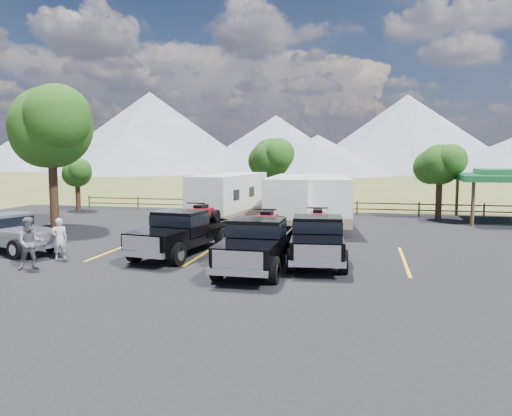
% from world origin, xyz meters
% --- Properties ---
extents(ground, '(320.00, 320.00, 0.00)m').
position_xyz_m(ground, '(0.00, 0.00, 0.00)').
color(ground, '#515C27').
rests_on(ground, ground).
extents(asphalt_lot, '(44.00, 34.00, 0.04)m').
position_xyz_m(asphalt_lot, '(0.00, 3.00, 0.02)').
color(asphalt_lot, black).
rests_on(asphalt_lot, ground).
extents(stall_lines, '(12.12, 5.50, 0.01)m').
position_xyz_m(stall_lines, '(0.00, 4.00, 0.04)').
color(stall_lines, yellow).
rests_on(stall_lines, asphalt_lot).
extents(tree_big_nw, '(5.54, 5.18, 7.84)m').
position_xyz_m(tree_big_nw, '(-12.55, 9.03, 5.60)').
color(tree_big_nw, black).
rests_on(tree_big_nw, ground).
extents(tree_ne_a, '(3.11, 2.92, 4.76)m').
position_xyz_m(tree_ne_a, '(8.97, 17.01, 3.48)').
color(tree_ne_a, black).
rests_on(tree_ne_a, ground).
extents(tree_north, '(3.46, 3.24, 5.25)m').
position_xyz_m(tree_north, '(-2.03, 19.02, 3.83)').
color(tree_north, black).
rests_on(tree_north, ground).
extents(tree_nw_small, '(2.59, 2.43, 3.85)m').
position_xyz_m(tree_nw_small, '(-16.02, 17.01, 2.78)').
color(tree_nw_small, black).
rests_on(tree_nw_small, ground).
extents(rail_fence, '(36.12, 0.12, 1.00)m').
position_xyz_m(rail_fence, '(2.00, 18.50, 0.61)').
color(rail_fence, brown).
rests_on(rail_fence, ground).
extents(pavilion, '(6.20, 6.20, 3.22)m').
position_xyz_m(pavilion, '(13.00, 17.00, 2.79)').
color(pavilion, brown).
rests_on(pavilion, ground).
extents(mountain_range, '(209.00, 71.00, 20.00)m').
position_xyz_m(mountain_range, '(-7.63, 105.98, 7.87)').
color(mountain_range, slate).
rests_on(mountain_range, ground).
extents(rig_left, '(2.84, 6.27, 2.02)m').
position_xyz_m(rig_left, '(-2.84, 3.51, 1.01)').
color(rig_left, black).
rests_on(rig_left, asphalt_lot).
extents(rig_center, '(2.16, 6.10, 2.04)m').
position_xyz_m(rig_center, '(0.74, 1.62, 1.02)').
color(rig_center, black).
rests_on(rig_center, asphalt_lot).
extents(rig_right, '(2.50, 6.03, 1.97)m').
position_xyz_m(rig_right, '(2.71, 3.25, 0.99)').
color(rig_right, black).
rests_on(rig_right, asphalt_lot).
extents(trailer_left, '(3.02, 8.64, 2.98)m').
position_xyz_m(trailer_left, '(-2.95, 11.10, 1.60)').
color(trailer_left, white).
rests_on(trailer_left, asphalt_lot).
extents(trailer_center, '(2.41, 8.41, 2.92)m').
position_xyz_m(trailer_center, '(0.70, 10.57, 1.57)').
color(trailer_center, white).
rests_on(trailer_center, asphalt_lot).
extents(trailer_right, '(3.02, 8.32, 2.87)m').
position_xyz_m(trailer_right, '(2.44, 11.54, 1.54)').
color(trailer_right, white).
rests_on(trailer_right, asphalt_lot).
extents(pickup_silver, '(5.65, 3.30, 1.61)m').
position_xyz_m(pickup_silver, '(-10.18, 2.34, 0.88)').
color(pickup_silver, gray).
rests_on(pickup_silver, asphalt_lot).
extents(person_a, '(0.71, 0.67, 1.64)m').
position_xyz_m(person_a, '(-7.13, 1.39, 0.86)').
color(person_a, silver).
rests_on(person_a, asphalt_lot).
extents(person_b, '(1.16, 1.12, 1.88)m').
position_xyz_m(person_b, '(-7.19, -0.26, 0.98)').
color(person_b, slate).
rests_on(person_b, asphalt_lot).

